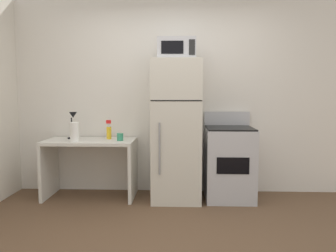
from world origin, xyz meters
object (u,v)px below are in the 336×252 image
Objects in this scene: spray_bottle at (109,132)px; refrigerator at (177,131)px; desk at (90,157)px; microwave at (177,49)px; coffee_mug at (120,137)px; paper_towel_roll at (74,132)px; oven_range at (229,163)px; desk_lamp at (73,121)px.

spray_bottle is 0.89m from refrigerator.
spray_bottle is (0.23, 0.09, 0.33)m from desk.
desk is 1.76m from microwave.
paper_towel_roll reaches higher than coffee_mug.
paper_towel_roll is 1.62m from microwave.
microwave is at bearing -176.10° from oven_range.
coffee_mug is 0.72m from refrigerator.
coffee_mug is (0.17, -0.14, -0.05)m from spray_bottle.
microwave is (1.11, -0.05, 1.36)m from desk.
refrigerator is (1.36, -0.11, -0.11)m from desk_lamp.
refrigerator is (0.71, 0.03, 0.08)m from coffee_mug.
desk_lamp is 0.32× the size of oven_range.
paper_towel_roll is at bearing -174.34° from refrigerator.
coffee_mug is 0.09× the size of oven_range.
desk_lamp is at bearing 177.56° from oven_range.
microwave is (0.89, -0.14, 1.04)m from spray_bottle.
desk_lamp reaches higher than desk.
desk_lamp reaches higher than spray_bottle.
refrigerator reaches higher than coffee_mug.
refrigerator is at bearing -177.90° from oven_range.
paper_towel_roll is 0.52× the size of microwave.
microwave is (0.71, 0.01, 1.09)m from coffee_mug.
desk_lamp is 1.63m from microwave.
oven_range is at bearing 2.20° from coffee_mug.
oven_range is at bearing -3.29° from spray_bottle.
refrigerator reaches higher than spray_bottle.
coffee_mug is 1.42m from oven_range.
desk is 0.41m from paper_towel_roll.
microwave reaches higher than desk_lamp.
oven_range is at bearing 3.90° from microwave.
paper_towel_roll is (-0.55, -0.10, 0.07)m from coffee_mug.
refrigerator is at bearing -4.67° from desk_lamp.
refrigerator is at bearing 90.31° from microwave.
desk_lamp is (-0.25, 0.08, 0.47)m from desk.
desk_lamp is 0.49m from spray_bottle.
spray_bottle is (0.47, 0.00, -0.14)m from desk_lamp.
oven_range is (0.67, 0.02, -0.41)m from refrigerator.
spray_bottle is 0.23m from coffee_mug.
microwave reaches higher than refrigerator.
desk_lamp is 2.10m from oven_range.
microwave is (1.26, 0.10, 1.01)m from paper_towel_roll.
microwave is at bearing -89.69° from refrigerator.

